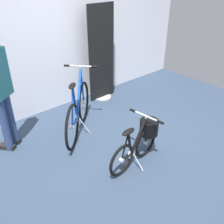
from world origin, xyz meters
TOP-DOWN VIEW (x-y plane):
  - ground_plane at (0.00, 0.00)m, footprint 6.31×6.31m
  - back_wall at (0.00, 1.83)m, footprint 6.31×0.10m
  - floor_banner_stand at (0.82, 1.51)m, footprint 0.60×0.36m
  - folding_bike_foreground at (-0.02, -0.36)m, footprint 0.97×0.53m
  - display_bike_left at (-0.26, 0.77)m, footprint 1.13×1.05m

SIDE VIEW (x-z plane):
  - ground_plane at x=0.00m, z-range 0.00..0.00m
  - folding_bike_foreground at x=-0.02m, z-range 0.00..0.70m
  - display_bike_left at x=-0.26m, z-range -0.13..0.91m
  - floor_banner_stand at x=0.82m, z-range -0.09..1.75m
  - back_wall at x=0.00m, z-range 0.00..2.97m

